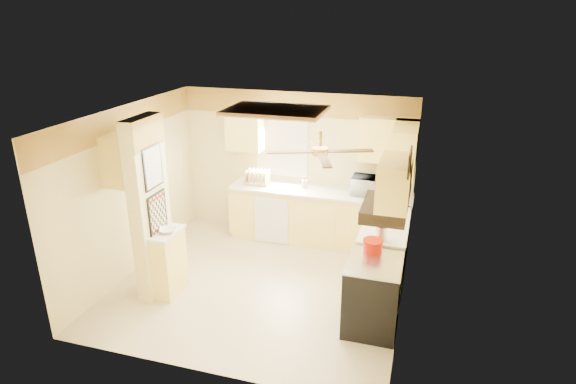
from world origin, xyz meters
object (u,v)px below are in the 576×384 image
(microwave, at_px, (369,186))
(kettle, at_px, (382,233))
(stove, at_px, (372,295))
(bowl, at_px, (168,230))
(dutch_oven, at_px, (373,246))

(microwave, distance_m, kettle, 1.66)
(stove, relative_size, bowl, 4.04)
(stove, xyz_separation_m, bowl, (-2.77, -0.00, 0.51))
(bowl, height_order, kettle, kettle)
(dutch_oven, bearing_deg, kettle, 77.22)
(microwave, height_order, dutch_oven, microwave)
(bowl, xyz_separation_m, kettle, (2.79, 0.57, 0.08))
(stove, distance_m, kettle, 0.82)
(stove, distance_m, dutch_oven, 0.60)
(stove, relative_size, dutch_oven, 3.59)
(bowl, height_order, dutch_oven, dutch_oven)
(stove, xyz_separation_m, microwave, (-0.37, 2.18, 0.63))
(stove, distance_m, bowl, 2.82)
(stove, relative_size, kettle, 4.01)
(microwave, xyz_separation_m, bowl, (-2.41, -2.19, -0.12))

